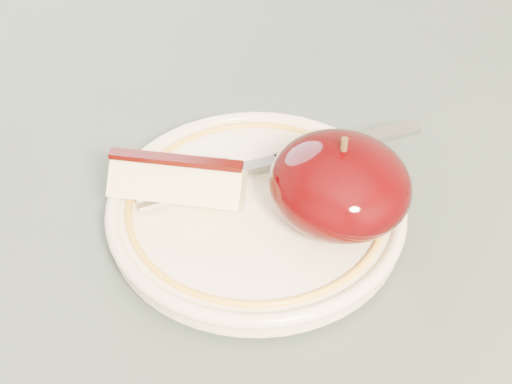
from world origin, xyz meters
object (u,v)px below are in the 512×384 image
Objects in this scene: table at (156,319)px; fork at (275,161)px; apple_half at (340,185)px; plate at (256,208)px.

table is 0.14m from fork.
apple_half reaches higher than table.
fork is (-0.01, 0.03, 0.01)m from plate.
apple_half is at bearing -71.53° from fork.
table is 10.65× the size of apple_half.
table is at bearing -145.16° from apple_half.
apple_half is 0.06m from fork.
apple_half is 0.48× the size of fork.
apple_half is at bearing 23.14° from plate.
plate is 2.19× the size of apple_half.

